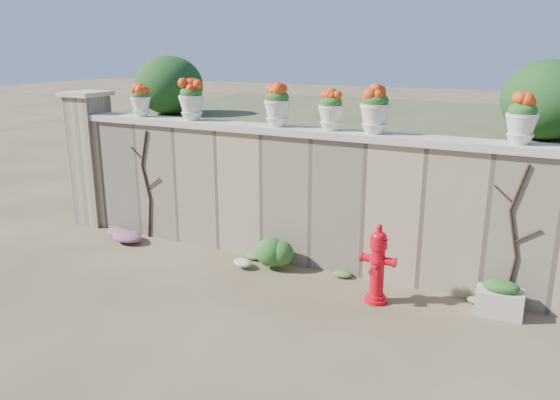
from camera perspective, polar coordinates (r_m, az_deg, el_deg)
The scene contains 20 objects.
ground at distance 7.32m, azimuth -5.28°, elevation -10.79°, with size 80.00×80.00×0.00m, color brown.
stone_wall at distance 8.43m, azimuth 1.11°, elevation 0.17°, with size 8.00×0.40×2.00m, color #9C8668.
wall_cap at distance 8.21m, azimuth 1.15°, elevation 7.25°, with size 8.10×0.52×0.10m, color beige.
gate_pillar at distance 10.81m, azimuth -19.07°, elevation 4.18°, with size 0.72×0.72×2.48m.
raised_fill at distance 11.31m, azimuth 8.31°, elevation 4.04°, with size 9.00×6.00×2.00m, color #384C23.
back_shrub_left at distance 10.89m, azimuth -11.52°, elevation 11.68°, with size 1.30×1.30×1.10m, color #143814.
back_shrub_right at distance 8.52m, azimuth 26.37°, elevation 9.34°, with size 1.30×1.30×1.10m, color #143814.
vine_left at distance 9.71m, azimuth -13.78°, elevation 1.75°, with size 0.60×0.04×1.91m.
vine_right at distance 7.44m, azimuth 23.26°, elevation -3.38°, with size 0.60×0.04×1.91m.
fire_hydrant at distance 7.25m, azimuth 10.16°, elevation -6.58°, with size 0.46×0.33×1.07m.
planter_box at distance 7.47m, azimuth 21.96°, elevation -9.56°, with size 0.58×0.36×0.47m.
green_shrub at distance 8.27m, azimuth -0.52°, elevation -5.27°, with size 0.63×0.56×0.59m, color #1E5119.
magenta_clump at distance 9.88m, azimuth -16.15°, elevation -3.47°, with size 0.87×0.58×0.23m, color #C32794.
white_flowers at distance 8.39m, azimuth -3.82°, elevation -6.50°, with size 0.51×0.41×0.18m, color white.
urn_pot_0 at distance 9.78m, azimuth -14.36°, elevation 10.00°, with size 0.34×0.34×0.54m.
urn_pot_1 at distance 9.10m, azimuth -9.25°, elevation 10.23°, with size 0.41×0.41×0.65m.
urn_pot_2 at distance 8.27m, azimuth -0.27°, elevation 9.84°, with size 0.40×0.40×0.63m.
urn_pot_3 at distance 7.91m, azimuth 5.35°, elevation 9.31°, with size 0.37×0.37×0.58m.
urn_pot_4 at distance 7.69m, azimuth 9.91°, elevation 9.25°, with size 0.42×0.42×0.66m.
urn_pot_5 at distance 7.36m, azimuth 23.93°, elevation 7.67°, with size 0.39×0.39×0.61m.
Camera 1 is at (3.58, -5.49, 3.26)m, focal length 35.00 mm.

